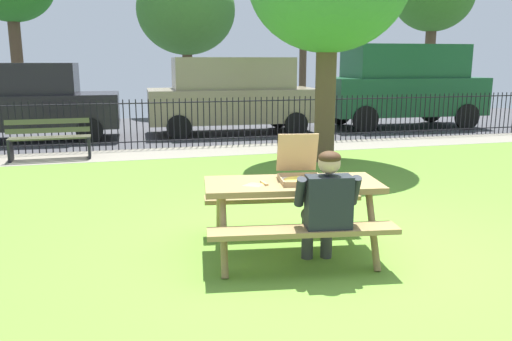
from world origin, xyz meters
TOP-DOWN VIEW (x-y plane):
  - ground at (0.00, 1.64)m, footprint 28.00×11.27m
  - cobblestone_walkway at (0.00, 6.57)m, footprint 28.00×1.40m
  - street_asphalt at (0.00, 10.63)m, footprint 28.00×6.70m
  - picnic_table_foreground at (-0.48, 0.16)m, footprint 2.00×1.73m
  - pizza_box_open at (-0.39, 0.19)m, footprint 0.51×0.57m
  - pizza_slice_on_table at (-0.86, 0.14)m, footprint 0.22×0.18m
  - adult_at_table at (-0.32, -0.37)m, footprint 0.63×0.63m
  - iron_fence_streetside at (-0.00, 7.27)m, footprint 18.01×0.03m
  - park_bench_left at (-3.54, 6.44)m, footprint 1.61×0.49m
  - parked_car_far_left at (-4.34, 9.28)m, footprint 4.44×2.00m
  - parked_car_left at (0.94, 9.28)m, footprint 4.67×2.11m
  - parked_car_center at (6.20, 9.28)m, footprint 4.79×2.27m
  - far_tree_center at (0.51, 15.12)m, footprint 3.63×3.63m
  - far_tree_midright at (5.14, 15.12)m, footprint 2.64×2.64m

SIDE VIEW (x-z plane):
  - ground at x=0.00m, z-range -0.02..0.00m
  - street_asphalt at x=0.00m, z-range -0.01..0.00m
  - cobblestone_walkway at x=0.00m, z-range -0.01..0.00m
  - park_bench_left at x=-3.54m, z-range -0.01..0.84m
  - iron_fence_streetside at x=0.00m, z-range 0.01..1.15m
  - picnic_table_foreground at x=-0.48m, z-range 0.20..0.99m
  - adult_at_table at x=-0.32m, z-range 0.06..1.25m
  - pizza_slice_on_table at x=-0.86m, z-range 0.77..0.79m
  - pizza_box_open at x=-0.39m, z-range 0.62..1.10m
  - parked_car_far_left at x=-4.34m, z-range 0.04..1.98m
  - parked_car_left at x=0.94m, z-range 0.06..2.14m
  - parked_car_center at x=6.20m, z-range 0.08..2.54m
  - far_tree_center at x=0.51m, z-range 1.08..6.54m
  - far_tree_midright at x=5.14m, z-range 1.46..6.84m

